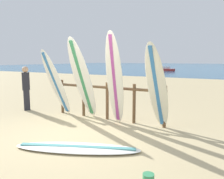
{
  "coord_description": "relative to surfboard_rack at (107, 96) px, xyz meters",
  "views": [
    {
      "loc": [
        3.25,
        -3.94,
        1.78
      ],
      "look_at": [
        0.05,
        1.97,
        0.86
      ],
      "focal_mm": 35.38,
      "sensor_mm": 36.0,
      "label": 1
    }
  ],
  "objects": [
    {
      "name": "surfboard_leaning_center_left",
      "position": [
        0.47,
        -0.43,
        0.57
      ],
      "size": [
        0.49,
        0.62,
        2.52
      ],
      "color": "white",
      "rests_on": "ground"
    },
    {
      "name": "small_boat_offshore",
      "position": [
        -5.7,
        28.43,
        -0.44
      ],
      "size": [
        2.66,
        1.46,
        0.71
      ],
      "color": "#B22D28",
      "rests_on": "ocean_water"
    },
    {
      "name": "ocean_water",
      "position": [
        -0.05,
        56.33,
        -0.69
      ],
      "size": [
        120.0,
        80.0,
        0.01
      ],
      "primitive_type": "cube",
      "color": "#1E5984",
      "rests_on": "ground"
    },
    {
      "name": "beachgoer_standing",
      "position": [
        -3.09,
        -0.31,
        0.16
      ],
      "size": [
        0.28,
        0.29,
        1.55
      ],
      "color": "#26262D",
      "rests_on": "ground"
    },
    {
      "name": "ground_plane",
      "position": [
        -0.05,
        -1.67,
        -0.69
      ],
      "size": [
        120.0,
        120.0,
        0.0
      ],
      "primitive_type": "plane",
      "color": "tan"
    },
    {
      "name": "surfboard_leaning_far_left",
      "position": [
        -1.58,
        -0.43,
        0.35
      ],
      "size": [
        0.7,
        1.08,
        2.09
      ],
      "color": "white",
      "rests_on": "ground"
    },
    {
      "name": "surfboard_rack",
      "position": [
        0.0,
        0.0,
        0.0
      ],
      "size": [
        3.56,
        0.09,
        1.11
      ],
      "color": "brown",
      "rests_on": "ground"
    },
    {
      "name": "surfboard_leaning_center",
      "position": [
        1.62,
        -0.4,
        0.41
      ],
      "size": [
        0.63,
        1.02,
        2.2
      ],
      "color": "silver",
      "rests_on": "ground"
    },
    {
      "name": "surfboard_leaning_left",
      "position": [
        -0.58,
        -0.42,
        0.51
      ],
      "size": [
        0.6,
        1.18,
        2.4
      ],
      "color": "white",
      "rests_on": "ground"
    },
    {
      "name": "surfboard_lying_on_sand",
      "position": [
        0.59,
        -2.26,
        -0.66
      ],
      "size": [
        2.57,
        1.49,
        0.08
      ],
      "color": "white",
      "rests_on": "ground"
    }
  ]
}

